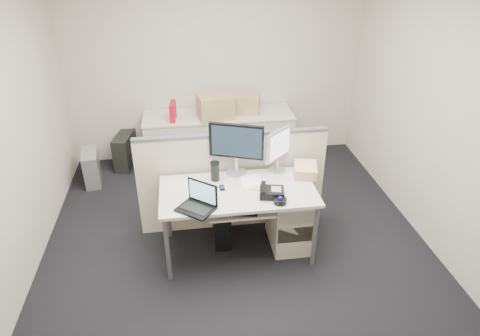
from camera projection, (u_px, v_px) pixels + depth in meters
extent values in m
cube|color=black|center=(238.00, 249.00, 4.47)|extent=(4.00, 4.50, 0.01)
cube|color=beige|center=(215.00, 63.00, 5.75)|extent=(4.00, 0.02, 2.70)
cube|color=beige|center=(0.00, 145.00, 3.56)|extent=(0.02, 4.50, 2.70)
cube|color=beige|center=(446.00, 119.00, 4.06)|extent=(0.02, 4.50, 2.70)
cube|color=#BCB9AE|center=(238.00, 191.00, 4.12)|extent=(1.50, 0.75, 0.03)
cylinder|color=slate|center=(168.00, 249.00, 3.93)|extent=(0.04, 0.04, 0.70)
cylinder|color=slate|center=(168.00, 209.00, 4.49)|extent=(0.04, 0.04, 0.70)
cylinder|color=slate|center=(315.00, 236.00, 4.10)|extent=(0.04, 0.04, 0.70)
cylinder|color=slate|center=(297.00, 199.00, 4.66)|extent=(0.04, 0.04, 0.70)
cube|color=#BCB9AE|center=(241.00, 210.00, 4.01)|extent=(0.62, 0.32, 0.02)
cube|color=#B1AD98|center=(290.00, 217.00, 4.42)|extent=(0.40, 0.55, 0.65)
cube|color=beige|center=(232.00, 182.00, 4.58)|extent=(2.00, 0.06, 1.10)
cube|color=#B1AD98|center=(219.00, 140.00, 5.96)|extent=(2.00, 0.60, 0.72)
cube|color=black|center=(236.00, 150.00, 4.26)|extent=(0.59, 0.39, 0.55)
cube|color=#B7B7BC|center=(278.00, 151.00, 4.33)|extent=(0.40, 0.38, 0.45)
cube|color=black|center=(195.00, 199.00, 3.76)|extent=(0.39, 0.38, 0.24)
cylinder|color=black|center=(280.00, 201.00, 3.90)|extent=(0.16, 0.16, 0.05)
cube|color=black|center=(272.00, 193.00, 4.00)|extent=(0.26, 0.22, 0.07)
cube|color=white|center=(251.00, 182.00, 4.23)|extent=(0.21, 0.26, 0.01)
cube|color=yellow|center=(256.00, 188.00, 4.13)|extent=(0.09, 0.09, 0.01)
cylinder|color=black|center=(215.00, 172.00, 4.23)|extent=(0.10, 0.10, 0.19)
ellipsoid|color=yellow|center=(270.00, 194.00, 4.00)|extent=(0.20, 0.09, 0.04)
cube|color=black|center=(222.00, 188.00, 4.13)|extent=(0.05, 0.10, 0.01)
cube|color=#D2B884|center=(305.00, 170.00, 4.35)|extent=(0.28, 0.33, 0.11)
cube|color=black|center=(236.00, 211.00, 3.96)|extent=(0.42, 0.22, 0.02)
cube|color=black|center=(221.00, 223.00, 4.52)|extent=(0.18, 0.44, 0.40)
cube|color=black|center=(125.00, 151.00, 5.95)|extent=(0.30, 0.53, 0.47)
cube|color=#B7B7BC|center=(92.00, 167.00, 5.56)|extent=(0.25, 0.49, 0.44)
cube|color=tan|center=(215.00, 108.00, 5.59)|extent=(0.49, 0.40, 0.33)
cube|color=tan|center=(246.00, 104.00, 5.79)|extent=(0.42, 0.36, 0.26)
cube|color=#AD0919|center=(173.00, 112.00, 5.56)|extent=(0.09, 0.27, 0.25)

